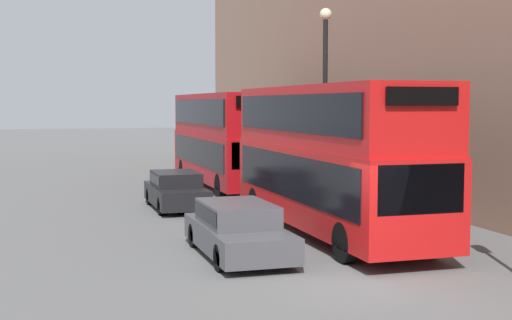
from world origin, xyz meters
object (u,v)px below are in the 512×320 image
(car_dark_sedan, at_px, (238,228))
(car_hatchback, at_px, (176,189))
(pedestrian, at_px, (284,171))
(bus_second_in_queue, at_px, (224,136))
(bus_leading, at_px, (330,153))

(car_dark_sedan, distance_m, car_hatchback, 8.52)
(car_dark_sedan, distance_m, pedestrian, 15.39)
(bus_second_in_queue, bearing_deg, car_dark_sedan, -102.92)
(car_dark_sedan, xyz_separation_m, pedestrian, (6.11, 14.13, -0.01))
(car_hatchback, bearing_deg, pedestrian, 42.55)
(bus_second_in_queue, relative_size, pedestrian, 7.13)
(pedestrian, bearing_deg, car_hatchback, -137.45)
(bus_leading, distance_m, pedestrian, 12.39)
(bus_second_in_queue, xyz_separation_m, pedestrian, (2.71, -0.70, -1.66))
(bus_second_in_queue, bearing_deg, pedestrian, -14.41)
(car_dark_sedan, bearing_deg, bus_second_in_queue, 77.08)
(bus_leading, bearing_deg, car_dark_sedan, -147.68)
(bus_leading, relative_size, bus_second_in_queue, 0.95)
(bus_leading, bearing_deg, car_hatchback, 118.11)
(car_hatchback, bearing_deg, bus_leading, -61.89)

